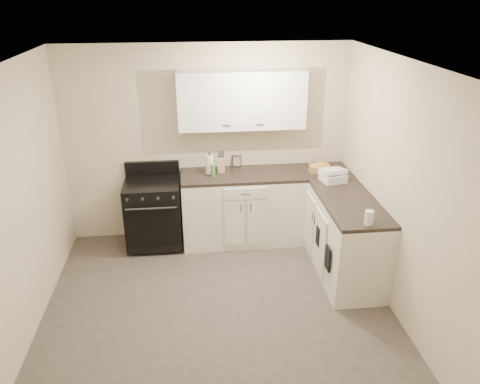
{
  "coord_description": "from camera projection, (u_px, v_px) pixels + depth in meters",
  "views": [
    {
      "loc": [
        -0.22,
        -3.93,
        3.09
      ],
      "look_at": [
        0.32,
        0.85,
        0.98
      ],
      "focal_mm": 35.0,
      "sensor_mm": 36.0,
      "label": 1
    }
  ],
  "objects": [
    {
      "name": "upper_cabinets",
      "position": [
        242.0,
        100.0,
        5.65
      ],
      "size": [
        1.55,
        0.3,
        0.7
      ],
      "primitive_type": "cube",
      "color": "white",
      "rests_on": "wall_back"
    },
    {
      "name": "countertop_right",
      "position": [
        342.0,
        192.0,
        5.4
      ],
      "size": [
        0.6,
        1.9,
        0.04
      ],
      "primitive_type": "cube",
      "color": "black",
      "rests_on": "base_cabinets_right"
    },
    {
      "name": "oven_mitt_far",
      "position": [
        318.0,
        236.0,
        5.3
      ],
      "size": [
        0.02,
        0.13,
        0.23
      ],
      "primitive_type": "cube",
      "color": "black",
      "rests_on": "base_cabinets_right"
    },
    {
      "name": "floor",
      "position": [
        219.0,
        312.0,
        4.85
      ],
      "size": [
        3.6,
        3.6,
        0.0
      ],
      "primitive_type": "plane",
      "color": "#473F38",
      "rests_on": "ground"
    },
    {
      "name": "wall_back",
      "position": [
        207.0,
        144.0,
        5.98
      ],
      "size": [
        3.6,
        0.0,
        3.6
      ],
      "primitive_type": "plane",
      "rotation": [
        1.57,
        0.0,
        0.0
      ],
      "color": "beige",
      "rests_on": "ground"
    },
    {
      "name": "countertop_grill",
      "position": [
        333.0,
        177.0,
        5.63
      ],
      "size": [
        0.32,
        0.3,
        0.1
      ],
      "primitive_type": "cube",
      "rotation": [
        0.0,
        0.0,
        0.22
      ],
      "color": "white",
      "rests_on": "countertop_right"
    },
    {
      "name": "countertop_back",
      "position": [
        243.0,
        175.0,
        5.88
      ],
      "size": [
        1.55,
        0.6,
        0.04
      ],
      "primitive_type": "cube",
      "color": "black",
      "rests_on": "base_cabinets_back"
    },
    {
      "name": "wall_front",
      "position": [
        237.0,
        334.0,
        2.7
      ],
      "size": [
        3.6,
        0.0,
        3.6
      ],
      "primitive_type": "plane",
      "rotation": [
        -1.57,
        0.0,
        0.0
      ],
      "color": "beige",
      "rests_on": "ground"
    },
    {
      "name": "oven_mitt_near",
      "position": [
        328.0,
        258.0,
        4.95
      ],
      "size": [
        0.02,
        0.15,
        0.27
      ],
      "primitive_type": "cube",
      "color": "black",
      "rests_on": "base_cabinets_right"
    },
    {
      "name": "knife_block",
      "position": [
        221.0,
        165.0,
        5.89
      ],
      "size": [
        0.1,
        0.09,
        0.19
      ],
      "primitive_type": "cube",
      "rotation": [
        0.0,
        0.0,
        -0.12
      ],
      "color": "tan",
      "rests_on": "countertop_back"
    },
    {
      "name": "ceiling",
      "position": [
        213.0,
        65.0,
        3.84
      ],
      "size": [
        3.6,
        3.6,
        0.0
      ],
      "primitive_type": "plane",
      "color": "white",
      "rests_on": "wall_back"
    },
    {
      "name": "paper_towel",
      "position": [
        210.0,
        165.0,
        5.82
      ],
      "size": [
        0.11,
        0.11,
        0.24
      ],
      "primitive_type": "cylinder",
      "rotation": [
        0.0,
        0.0,
        0.11
      ],
      "color": "white",
      "rests_on": "countertop_back"
    },
    {
      "name": "stove",
      "position": [
        154.0,
        213.0,
        5.93
      ],
      "size": [
        0.69,
        0.59,
        0.83
      ],
      "primitive_type": "cube",
      "color": "black",
      "rests_on": "floor"
    },
    {
      "name": "wall_right",
      "position": [
        402.0,
        194.0,
        4.53
      ],
      "size": [
        0.0,
        3.6,
        3.6
      ],
      "primitive_type": "plane",
      "rotation": [
        1.57,
        0.0,
        -1.57
      ],
      "color": "beige",
      "rests_on": "ground"
    },
    {
      "name": "picture_frame",
      "position": [
        237.0,
        161.0,
        6.07
      ],
      "size": [
        0.12,
        0.05,
        0.15
      ],
      "primitive_type": "cube",
      "rotation": [
        -0.14,
        0.0,
        -0.15
      ],
      "color": "black",
      "rests_on": "countertop_back"
    },
    {
      "name": "glass_jar",
      "position": [
        369.0,
        218.0,
        4.59
      ],
      "size": [
        0.1,
        0.1,
        0.15
      ],
      "primitive_type": "cylinder",
      "rotation": [
        0.0,
        0.0,
        0.17
      ],
      "color": "silver",
      "rests_on": "countertop_right"
    },
    {
      "name": "soap_bottle",
      "position": [
        213.0,
        170.0,
        5.76
      ],
      "size": [
        0.06,
        0.06,
        0.15
      ],
      "primitive_type": "cylinder",
      "rotation": [
        0.0,
        0.0,
        -0.24
      ],
      "color": "green",
      "rests_on": "countertop_back"
    },
    {
      "name": "wicker_basket",
      "position": [
        320.0,
        169.0,
        5.91
      ],
      "size": [
        0.27,
        0.2,
        0.09
      ],
      "primitive_type": "cube",
      "rotation": [
        0.0,
        0.0,
        -0.11
      ],
      "color": "tan",
      "rests_on": "countertop_right"
    },
    {
      "name": "wall_left",
      "position": [
        15.0,
        213.0,
        4.16
      ],
      "size": [
        0.0,
        3.6,
        3.6
      ],
      "primitive_type": "plane",
      "rotation": [
        1.57,
        0.0,
        1.57
      ],
      "color": "beige",
      "rests_on": "ground"
    },
    {
      "name": "base_cabinets_right",
      "position": [
        338.0,
        228.0,
        5.59
      ],
      "size": [
        0.6,
        1.9,
        0.9
      ],
      "primitive_type": "cube",
      "color": "silver",
      "rests_on": "floor"
    },
    {
      "name": "base_cabinets_back",
      "position": [
        243.0,
        209.0,
        6.07
      ],
      "size": [
        1.55,
        0.6,
        0.9
      ],
      "primitive_type": "cube",
      "color": "silver",
      "rests_on": "floor"
    }
  ]
}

